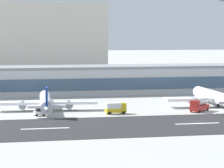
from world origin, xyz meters
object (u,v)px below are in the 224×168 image
(airliner_navy_tail_gate_1, at_px, (46,102))
(service_baggage_tug_1, at_px, (39,112))
(distant_hotel_block, at_px, (1,40))
(airliner_red_tail_gate_2, at_px, (218,98))
(service_box_truck_2, at_px, (116,108))
(terminal_building, at_px, (101,80))
(service_fuel_truck_0, at_px, (200,105))

(airliner_navy_tail_gate_1, distance_m, service_baggage_tug_1, 11.36)
(distant_hotel_block, height_order, airliner_red_tail_gate_2, distant_hotel_block)
(airliner_navy_tail_gate_1, xyz_separation_m, service_box_truck_2, (19.14, -11.28, -0.93))
(terminal_building, bearing_deg, service_box_truck_2, -97.58)
(service_fuel_truck_0, bearing_deg, airliner_red_tail_gate_2, 179.36)
(terminal_building, distance_m, service_box_truck_2, 62.86)
(distant_hotel_block, xyz_separation_m, airliner_red_tail_gate_2, (62.10, -151.84, -16.92))
(distant_hotel_block, xyz_separation_m, service_box_truck_2, (26.61, -161.32, -18.08))
(terminal_building, bearing_deg, service_fuel_truck_0, -74.18)
(terminal_building, bearing_deg, airliner_navy_tail_gate_1, -118.30)
(terminal_building, relative_size, distant_hotel_block, 1.33)
(terminal_building, height_order, service_baggage_tug_1, terminal_building)
(service_baggage_tug_1, bearing_deg, airliner_navy_tail_gate_1, -119.45)
(airliner_red_tail_gate_2, distance_m, service_baggage_tug_1, 58.38)
(airliner_red_tail_gate_2, xyz_separation_m, service_baggage_tug_1, (-57.65, -9.02, -1.90))
(service_baggage_tug_1, bearing_deg, distant_hotel_block, -102.34)
(airliner_navy_tail_gate_1, height_order, service_box_truck_2, airliner_navy_tail_gate_1)
(distant_hotel_block, bearing_deg, airliner_navy_tail_gate_1, -87.15)
(airliner_navy_tail_gate_1, bearing_deg, service_fuel_truck_0, -98.58)
(airliner_red_tail_gate_2, bearing_deg, service_box_truck_2, 108.15)
(terminal_building, distance_m, service_fuel_truck_0, 64.67)
(distant_hotel_block, xyz_separation_m, service_baggage_tug_1, (4.46, -160.86, -18.82))
(terminal_building, relative_size, service_baggage_tug_1, 41.44)
(service_fuel_truck_0, distance_m, service_box_truck_2, 25.88)
(terminal_building, relative_size, airliner_red_tail_gate_2, 3.27)
(distant_hotel_block, relative_size, airliner_red_tail_gate_2, 2.46)
(service_baggage_tug_1, relative_size, service_box_truck_2, 0.57)
(airliner_navy_tail_gate_1, bearing_deg, terminal_building, -22.90)
(distant_hotel_block, relative_size, service_fuel_truck_0, 13.90)
(service_box_truck_2, bearing_deg, service_baggage_tug_1, 175.23)
(distant_hotel_block, bearing_deg, terminal_building, -70.61)
(terminal_building, distance_m, distant_hotel_block, 106.06)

